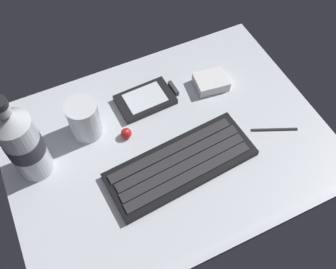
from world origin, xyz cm
name	(u,v)px	position (x,y,z in cm)	size (l,w,h in cm)	color
ground_plane	(168,146)	(0.00, -0.23, -0.99)	(64.00, 48.00, 2.80)	silver
keyboard	(180,165)	(-0.29, -5.93, 0.81)	(29.78, 13.25, 1.70)	black
handheld_device	(148,99)	(0.66, 11.51, 0.73)	(13.06, 8.16, 1.50)	black
juice_cup	(85,120)	(-13.70, 9.63, 3.91)	(6.40, 6.40, 8.50)	silver
water_bottle	(23,143)	(-25.33, 5.83, 9.01)	(6.73, 6.73, 20.80)	silver
charger_block	(211,82)	(15.02, 9.46, 1.20)	(7.00, 5.60, 2.40)	white
trackball_mouse	(126,133)	(-7.00, 5.00, 1.10)	(2.20, 2.20, 2.20)	red
stylus_pen	(275,129)	(21.22, -6.64, 0.35)	(0.70, 0.70, 9.50)	#26262B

